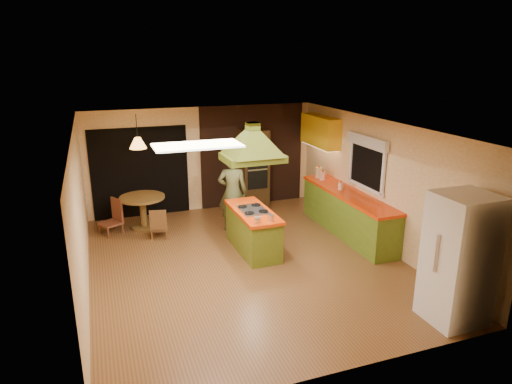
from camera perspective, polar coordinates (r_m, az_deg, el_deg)
name	(u,v)px	position (r m, az deg, el deg)	size (l,w,h in m)	color
ground	(247,262)	(8.52, -1.19, -8.75)	(6.50, 6.50, 0.00)	brown
room_walls	(246,198)	(8.06, -1.24, -0.72)	(5.50, 6.50, 6.50)	#FBE3B4
ceiling_plane	(246,127)	(7.77, -1.30, 8.10)	(6.50, 6.50, 0.00)	silver
brick_panel	(252,155)	(11.40, -0.44, 4.59)	(2.64, 0.03, 2.50)	#381E14
nook_opening	(140,173)	(10.88, -14.25, 2.37)	(2.20, 0.03, 2.10)	black
right_counter	(347,213)	(9.82, 11.35, -2.61)	(0.62, 3.05, 0.92)	olive
upper_cabinets	(320,131)	(10.86, 8.02, 7.56)	(0.34, 1.40, 0.70)	yellow
window_right	(367,153)	(9.43, 13.72, 4.71)	(0.12, 1.35, 1.06)	black
fluor_panel	(197,145)	(6.34, -7.33, 5.80)	(1.20, 0.60, 0.03)	white
kitchen_island	(253,230)	(8.85, -0.39, -4.77)	(0.68, 1.65, 0.84)	olive
range_hood	(253,136)	(8.34, -0.42, 6.97)	(1.11, 0.81, 0.80)	#5E6C1B
man	(233,192)	(9.74, -2.96, -0.02)	(0.62, 0.41, 1.71)	#4C502A
refrigerator	(459,259)	(7.02, 24.06, -7.67)	(0.78, 0.74, 1.89)	white
wall_oven	(254,169)	(11.18, -0.31, 2.90)	(0.65, 0.61, 1.95)	#442E16
dining_table	(143,206)	(10.23, -13.98, -1.70)	(0.97, 0.97, 0.73)	brown
chair_left	(110,217)	(10.14, -17.79, -3.01)	(0.41, 0.41, 0.74)	brown
chair_near	(159,223)	(9.70, -12.01, -3.76)	(0.35, 0.35, 0.65)	brown
pendant_lamp	(138,143)	(9.88, -14.55, 5.96)	(0.36, 0.36, 0.23)	#FF9E3F
canister_large	(319,173)	(10.67, 7.86, 2.41)	(0.16, 0.16, 0.24)	beige
canister_medium	(323,176)	(10.51, 8.35, 2.01)	(0.14, 0.14, 0.19)	#FAE4C9
canister_small	(341,186)	(9.83, 10.55, 0.74)	(0.12, 0.12, 0.15)	beige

